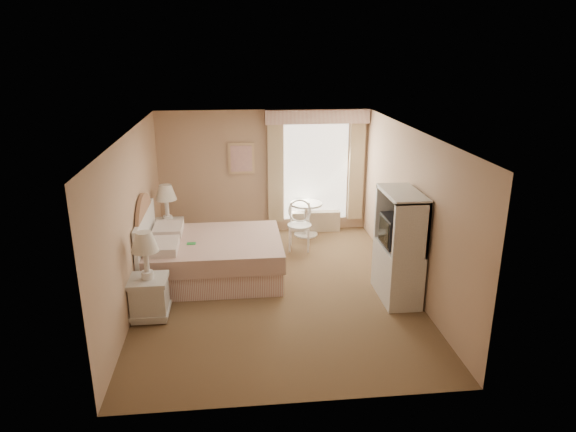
{
  "coord_description": "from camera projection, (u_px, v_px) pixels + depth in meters",
  "views": [
    {
      "loc": [
        -0.59,
        -7.34,
        3.67
      ],
      "look_at": [
        0.22,
        0.3,
        1.12
      ],
      "focal_mm": 32.0,
      "sensor_mm": 36.0,
      "label": 1
    }
  ],
  "objects": [
    {
      "name": "bed",
      "position": [
        206.0,
        256.0,
        8.44
      ],
      "size": [
        2.25,
        1.77,
        1.57
      ],
      "color": "tan",
      "rests_on": "room"
    },
    {
      "name": "nightstand_near",
      "position": [
        149.0,
        287.0,
        7.15
      ],
      "size": [
        0.52,
        0.52,
        1.27
      ],
      "color": "silver",
      "rests_on": "room"
    },
    {
      "name": "nightstand_far",
      "position": [
        168.0,
        228.0,
        9.44
      ],
      "size": [
        0.53,
        0.53,
        1.28
      ],
      "color": "silver",
      "rests_on": "room"
    },
    {
      "name": "window",
      "position": [
        316.0,
        168.0,
        10.33
      ],
      "size": [
        2.05,
        0.22,
        2.51
      ],
      "color": "white",
      "rests_on": "room"
    },
    {
      "name": "round_table",
      "position": [
        306.0,
        214.0,
        10.35
      ],
      "size": [
        0.65,
        0.65,
        0.68
      ],
      "color": "white",
      "rests_on": "room"
    },
    {
      "name": "armoire",
      "position": [
        399.0,
        255.0,
        7.68
      ],
      "size": [
        0.51,
        1.01,
        1.68
      ],
      "color": "silver",
      "rests_on": "room"
    },
    {
      "name": "framed_art",
      "position": [
        241.0,
        158.0,
        10.17
      ],
      "size": [
        0.52,
        0.04,
        0.62
      ],
      "color": "#D5AF83",
      "rests_on": "room"
    },
    {
      "name": "cafe_chair",
      "position": [
        300.0,
        221.0,
        9.65
      ],
      "size": [
        0.52,
        0.52,
        0.93
      ],
      "rotation": [
        0.0,
        0.0,
        -0.17
      ],
      "color": "white",
      "rests_on": "room"
    },
    {
      "name": "room",
      "position": [
        275.0,
        214.0,
        7.75
      ],
      "size": [
        4.21,
        5.51,
        2.51
      ],
      "color": "brown",
      "rests_on": "ground"
    }
  ]
}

